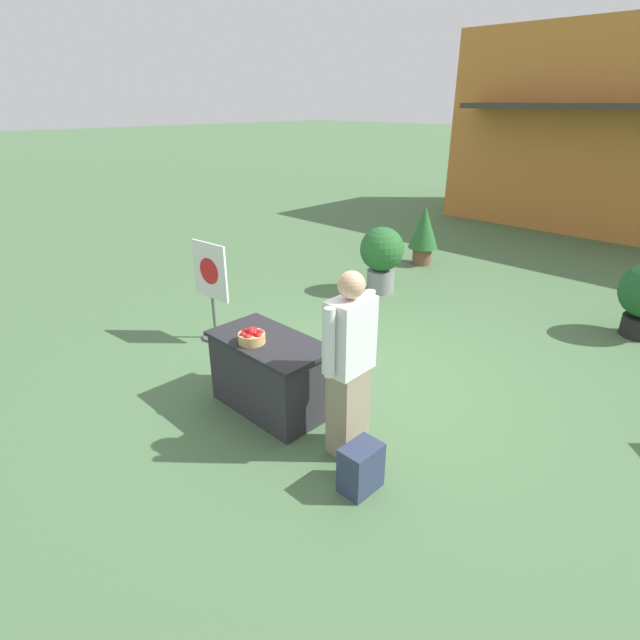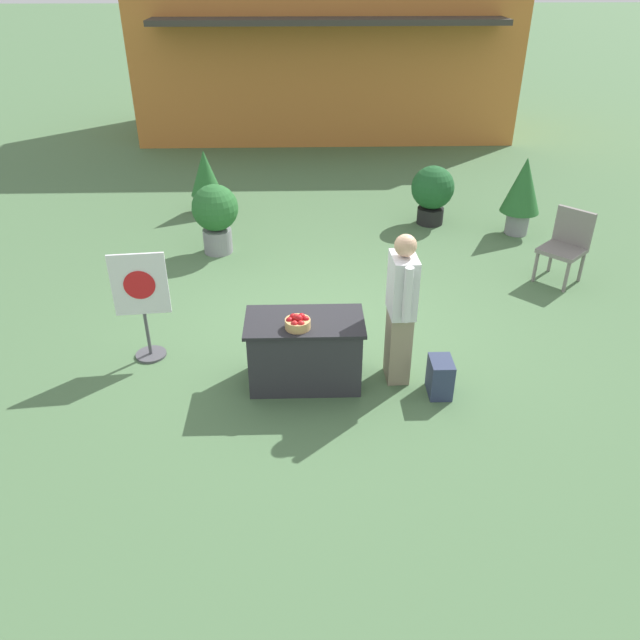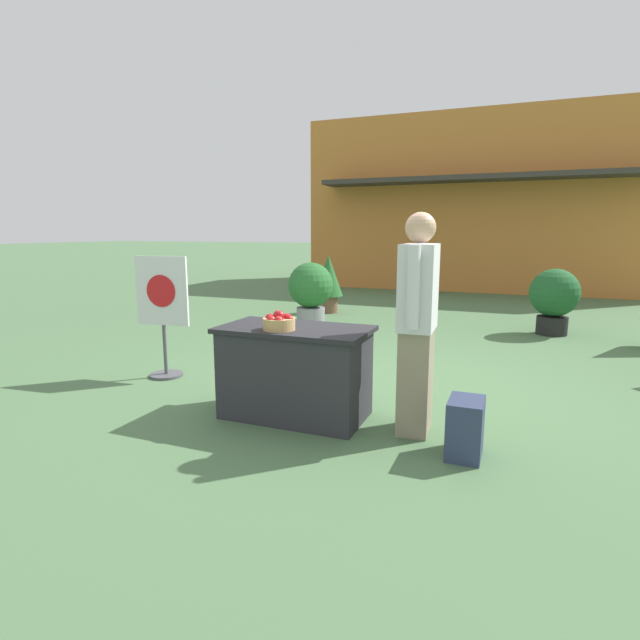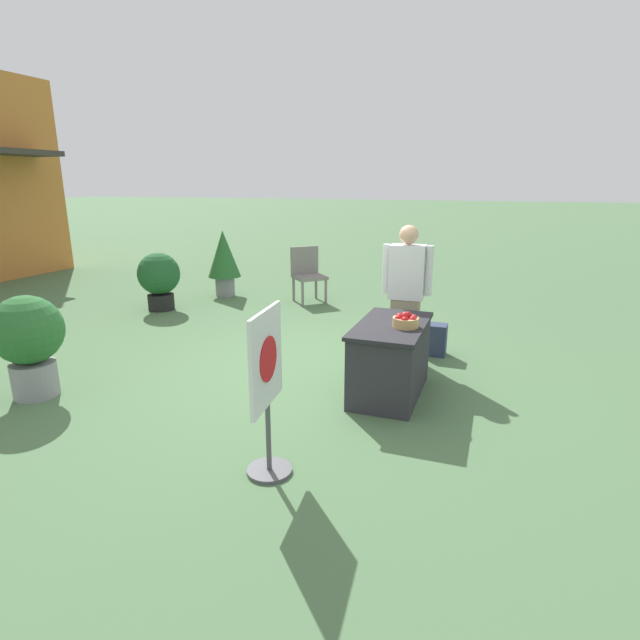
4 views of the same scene
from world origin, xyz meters
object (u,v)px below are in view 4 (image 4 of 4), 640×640
object	(u,v)px
person_visitor	(406,294)
backpack	(433,339)
patio_chair	(307,271)
potted_plant_far_left	(224,258)
potted_plant_near_right	(28,339)
apple_basket	(406,321)
poster_board	(267,386)
potted_plant_near_left	(159,277)
display_table	(390,359)

from	to	relation	value
person_visitor	backpack	world-z (taller)	person_visitor
patio_chair	potted_plant_far_left	xyz separation A→B (m)	(-0.12, 1.73, 0.18)
potted_plant_near_right	apple_basket	bearing A→B (deg)	-70.83
person_visitor	patio_chair	xyz separation A→B (m)	(2.74, 2.38, -0.30)
apple_basket	backpack	bearing A→B (deg)	-4.13
backpack	patio_chair	xyz separation A→B (m)	(2.31, 2.69, 0.37)
apple_basket	potted_plant_near_right	xyz separation A→B (m)	(-1.29, 3.70, -0.21)
potted_plant_far_left	apple_basket	bearing A→B (deg)	-130.65
person_visitor	potted_plant_near_right	bearing A→B (deg)	-58.21
poster_board	potted_plant_near_left	size ratio (longest dim) A/B	1.30
display_table	potted_plant_near_right	bearing A→B (deg)	110.95
person_visitor	backpack	bearing A→B (deg)	141.27
person_visitor	potted_plant_near_left	xyz separation A→B (m)	(1.22, 4.62, -0.30)
patio_chair	potted_plant_near_left	size ratio (longest dim) A/B	1.01
display_table	apple_basket	world-z (taller)	apple_basket
display_table	potted_plant_near_right	size ratio (longest dim) A/B	1.16
display_table	apple_basket	bearing A→B (deg)	-113.89
apple_basket	potted_plant_near_left	distance (m)	5.36
person_visitor	patio_chair	world-z (taller)	person_visitor
person_visitor	backpack	xyz separation A→B (m)	(0.42, -0.31, -0.68)
poster_board	potted_plant_far_left	size ratio (longest dim) A/B	1.01
person_visitor	patio_chair	size ratio (longest dim) A/B	1.67
apple_basket	potted_plant_near_right	bearing A→B (deg)	109.17
apple_basket	potted_plant_near_right	distance (m)	3.93
potted_plant_near_right	potted_plant_far_left	distance (m)	5.03
patio_chair	potted_plant_near_left	bearing A→B (deg)	-99.49
apple_basket	potted_plant_near_right	world-z (taller)	potted_plant_near_right
potted_plant_near_left	backpack	bearing A→B (deg)	-99.21
backpack	potted_plant_near_right	world-z (taller)	potted_plant_near_right
potted_plant_near_right	person_visitor	bearing A→B (deg)	-55.77
poster_board	potted_plant_far_left	xyz separation A→B (m)	(5.47, 3.60, 0.03)
display_table	person_visitor	xyz separation A→B (m)	(1.03, 0.04, 0.49)
display_table	potted_plant_far_left	distance (m)	5.54
backpack	patio_chair	distance (m)	3.57
potted_plant_far_left	potted_plant_near_right	bearing A→B (deg)	-173.00
apple_basket	potted_plant_far_left	distance (m)	5.69
person_visitor	patio_chair	bearing A→B (deg)	-141.39
display_table	apple_basket	xyz separation A→B (m)	(-0.07, -0.16, 0.46)
poster_board	potted_plant_far_left	distance (m)	6.55
display_table	backpack	bearing A→B (deg)	-10.46
potted_plant_near_right	potted_plant_near_left	distance (m)	3.78
apple_basket	patio_chair	bearing A→B (deg)	34.00
display_table	patio_chair	size ratio (longest dim) A/B	1.23
display_table	potted_plant_near_left	size ratio (longest dim) A/B	1.24
apple_basket	poster_board	size ratio (longest dim) A/B	0.20
potted_plant_far_left	potted_plant_near_left	distance (m)	1.49
person_visitor	poster_board	world-z (taller)	person_visitor
potted_plant_far_left	person_visitor	bearing A→B (deg)	-122.40
poster_board	person_visitor	bearing A→B (deg)	74.04
potted_plant_near_right	potted_plant_far_left	xyz separation A→B (m)	(5.00, 0.61, 0.12)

